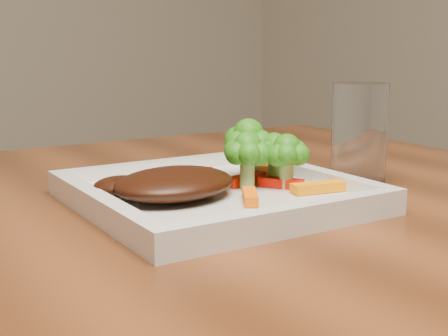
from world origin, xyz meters
TOP-DOWN VIEW (x-y plane):
  - plate at (0.40, -0.17)m, footprint 0.27×0.27m
  - steak at (0.35, -0.17)m, footprint 0.14×0.12m
  - broccoli_0 at (0.46, -0.14)m, footprint 0.09×0.09m
  - broccoli_1 at (0.48, -0.16)m, footprint 0.06×0.06m
  - broccoli_2 at (0.47, -0.20)m, footprint 0.06×0.06m
  - broccoli_3 at (0.44, -0.18)m, footprint 0.07×0.07m
  - carrot_1 at (0.49, -0.23)m, footprint 0.07×0.03m
  - carrot_2 at (0.41, -0.23)m, footprint 0.04×0.05m
  - carrot_3 at (0.49, -0.13)m, footprint 0.07×0.03m
  - carrot_4 at (0.41, -0.12)m, footprint 0.05×0.06m
  - carrot_5 at (0.47, -0.19)m, footprint 0.04×0.05m
  - carrot_6 at (0.45, -0.16)m, footprint 0.06×0.03m
  - drinking_glass at (0.58, -0.19)m, footprint 0.08×0.08m

SIDE VIEW (x-z plane):
  - plate at x=0.40m, z-range 0.75..0.76m
  - carrot_1 at x=0.49m, z-range 0.76..0.77m
  - carrot_2 at x=0.41m, z-range 0.76..0.77m
  - carrot_3 at x=0.49m, z-range 0.76..0.77m
  - carrot_4 at x=0.41m, z-range 0.76..0.77m
  - carrot_5 at x=0.47m, z-range 0.76..0.77m
  - carrot_6 at x=0.45m, z-range 0.76..0.77m
  - steak at x=0.35m, z-range 0.76..0.79m
  - broccoli_2 at x=0.47m, z-range 0.76..0.82m
  - broccoli_3 at x=0.44m, z-range 0.76..0.82m
  - broccoli_1 at x=0.48m, z-range 0.76..0.83m
  - broccoli_0 at x=0.46m, z-range 0.76..0.83m
  - drinking_glass at x=0.58m, z-range 0.75..0.87m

